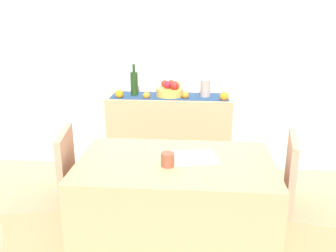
{
  "coord_description": "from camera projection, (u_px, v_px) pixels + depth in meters",
  "views": [
    {
      "loc": [
        0.26,
        -2.52,
        1.64
      ],
      "look_at": [
        0.03,
        0.37,
        0.7
      ],
      "focal_mm": 39.1,
      "sensor_mm": 36.0,
      "label": 1
    }
  ],
  "objects": [
    {
      "name": "ground_plane",
      "position": [
        161.0,
        225.0,
        2.91
      ],
      "size": [
        6.4,
        6.4,
        0.02
      ],
      "primitive_type": "cube",
      "color": "tan",
      "rests_on": "ground"
    },
    {
      "name": "room_wall_rear",
      "position": [
        172.0,
        39.0,
        3.61
      ],
      "size": [
        6.4,
        0.06,
        2.7
      ],
      "primitive_type": "cube",
      "color": "silver",
      "rests_on": "ground"
    },
    {
      "name": "sideboard_console",
      "position": [
        170.0,
        137.0,
        3.66
      ],
      "size": [
        1.19,
        0.42,
        0.83
      ],
      "primitive_type": "cube",
      "color": "tan",
      "rests_on": "ground"
    },
    {
      "name": "table_runner",
      "position": [
        170.0,
        96.0,
        3.53
      ],
      "size": [
        1.12,
        0.32,
        0.01
      ],
      "primitive_type": "cube",
      "color": "navy",
      "rests_on": "sideboard_console"
    },
    {
      "name": "fruit_bowl",
      "position": [
        170.0,
        92.0,
        3.52
      ],
      "size": [
        0.26,
        0.26,
        0.07
      ],
      "primitive_type": "cylinder",
      "color": "gold",
      "rests_on": "table_runner"
    },
    {
      "name": "apple_front",
      "position": [
        177.0,
        85.0,
        3.5
      ],
      "size": [
        0.07,
        0.07,
        0.07
      ],
      "primitive_type": "sphere",
      "color": "olive",
      "rests_on": "fruit_bowl"
    },
    {
      "name": "apple_left",
      "position": [
        168.0,
        85.0,
        3.49
      ],
      "size": [
        0.07,
        0.07,
        0.07
      ],
      "primitive_type": "sphere",
      "color": "red",
      "rests_on": "fruit_bowl"
    },
    {
      "name": "apple_upper",
      "position": [
        171.0,
        83.0,
        3.56
      ],
      "size": [
        0.07,
        0.07,
        0.07
      ],
      "primitive_type": "sphere",
      "color": "red",
      "rests_on": "fruit_bowl"
    },
    {
      "name": "apple_center",
      "position": [
        164.0,
        83.0,
        3.57
      ],
      "size": [
        0.06,
        0.06,
        0.06
      ],
      "primitive_type": "sphere",
      "color": "red",
      "rests_on": "fruit_bowl"
    },
    {
      "name": "apple_right",
      "position": [
        175.0,
        85.0,
        3.44
      ],
      "size": [
        0.08,
        0.08,
        0.08
      ],
      "primitive_type": "sphere",
      "color": "red",
      "rests_on": "fruit_bowl"
    },
    {
      "name": "wine_bottle",
      "position": [
        134.0,
        83.0,
        3.52
      ],
      "size": [
        0.07,
        0.07,
        0.31
      ],
      "color": "#1D3A17",
      "rests_on": "sideboard_console"
    },
    {
      "name": "ceramic_vase",
      "position": [
        205.0,
        88.0,
        3.48
      ],
      "size": [
        0.09,
        0.09,
        0.17
      ],
      "primitive_type": "cylinder",
      "color": "#A4968C",
      "rests_on": "sideboard_console"
    },
    {
      "name": "orange_loose_far",
      "position": [
        224.0,
        96.0,
        3.36
      ],
      "size": [
        0.08,
        0.08,
        0.08
      ],
      "primitive_type": "sphere",
      "color": "orange",
      "rests_on": "sideboard_console"
    },
    {
      "name": "orange_loose_end",
      "position": [
        146.0,
        95.0,
        3.43
      ],
      "size": [
        0.06,
        0.06,
        0.06
      ],
      "primitive_type": "sphere",
      "color": "orange",
      "rests_on": "sideboard_console"
    },
    {
      "name": "orange_loose_mid",
      "position": [
        185.0,
        95.0,
        3.42
      ],
      "size": [
        0.07,
        0.07,
        0.07
      ],
      "primitive_type": "sphere",
      "color": "orange",
      "rests_on": "sideboard_console"
    },
    {
      "name": "orange_loose_near_bowl",
      "position": [
        119.0,
        94.0,
        3.45
      ],
      "size": [
        0.08,
        0.08,
        0.08
      ],
      "primitive_type": "sphere",
      "color": "orange",
      "rests_on": "sideboard_console"
    },
    {
      "name": "dining_table",
      "position": [
        175.0,
        213.0,
        2.37
      ],
      "size": [
        1.21,
        0.76,
        0.74
      ],
      "primitive_type": "cube",
      "color": "tan",
      "rests_on": "ground"
    },
    {
      "name": "open_book",
      "position": [
        194.0,
        157.0,
        2.28
      ],
      "size": [
        0.32,
        0.26,
        0.02
      ],
      "primitive_type": "cube",
      "rotation": [
        0.0,
        0.0,
        0.21
      ],
      "color": "white",
      "rests_on": "dining_table"
    },
    {
      "name": "coffee_cup",
      "position": [
        168.0,
        160.0,
        2.17
      ],
      "size": [
        0.08,
        0.08,
        0.08
      ],
      "primitive_type": "cylinder",
      "color": "brown",
      "rests_on": "dining_table"
    },
    {
      "name": "chair_near_window",
      "position": [
        47.0,
        221.0,
        2.47
      ],
      "size": [
        0.46,
        0.46,
        0.9
      ],
      "color": "tan",
      "rests_on": "ground"
    },
    {
      "name": "chair_by_corner",
      "position": [
        311.0,
        233.0,
        2.34
      ],
      "size": [
        0.46,
        0.46,
        0.9
      ],
      "color": "tan",
      "rests_on": "ground"
    }
  ]
}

